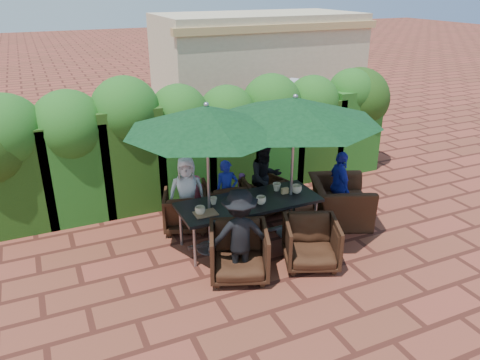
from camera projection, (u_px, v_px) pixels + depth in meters
name	position (u px, v px, depth m)	size (l,w,h in m)	color
ground	(254.00, 244.00, 7.85)	(80.00, 80.00, 0.00)	brown
dining_table	(249.00, 205.00, 7.68)	(2.35, 0.90, 0.75)	black
umbrella_left	(207.00, 119.00, 6.85)	(2.48, 2.48, 2.46)	gray
umbrella_right	(295.00, 110.00, 7.32)	(2.76, 2.76, 2.46)	gray
chair_far_left	(185.00, 208.00, 8.22)	(0.74, 0.70, 0.77)	black
chair_far_mid	(227.00, 198.00, 8.56)	(0.78, 0.73, 0.81)	black
chair_far_right	(264.00, 193.00, 8.85)	(0.71, 0.66, 0.73)	black
chair_near_left	(239.00, 250.00, 6.85)	(0.84, 0.79, 0.87)	black
chair_near_right	(311.00, 241.00, 7.14)	(0.80, 0.75, 0.82)	black
chair_end_right	(340.00, 195.00, 8.45)	(1.16, 0.75, 1.01)	black
adult_far_left	(187.00, 193.00, 8.18)	(0.65, 0.38, 1.31)	white
adult_far_mid	(227.00, 191.00, 8.44)	(0.41, 0.34, 1.15)	#1F27A8
adult_far_right	(265.00, 178.00, 8.72)	(0.66, 0.40, 1.38)	black
adult_near_left	(240.00, 235.00, 6.72)	(0.91, 0.41, 1.41)	black
adult_end_right	(339.00, 186.00, 8.46)	(0.76, 0.38, 1.30)	#1F27A8
child_left	(198.00, 198.00, 8.51)	(0.31, 0.25, 0.86)	#D94C6A
child_right	(243.00, 192.00, 8.90)	(0.27, 0.22, 0.75)	#804392
pedestrian_a	(228.00, 123.00, 11.56)	(1.55, 0.55, 1.66)	#248645
pedestrian_b	(265.00, 117.00, 12.10)	(0.79, 0.48, 1.64)	#D94C6A
pedestrian_c	(293.00, 111.00, 12.44)	(1.12, 0.51, 1.75)	gray
cup_a	(200.00, 210.00, 7.20)	(0.16, 0.16, 0.13)	beige
cup_b	(213.00, 201.00, 7.53)	(0.12, 0.12, 0.12)	beige
cup_c	(261.00, 200.00, 7.53)	(0.17, 0.17, 0.13)	beige
cup_d	(277.00, 187.00, 8.01)	(0.14, 0.14, 0.14)	beige
cup_e	(297.00, 189.00, 7.92)	(0.18, 0.18, 0.14)	beige
ketchup_bottle	(240.00, 195.00, 7.67)	(0.04, 0.04, 0.17)	#B20C0A
sauce_bottle	(241.00, 194.00, 7.70)	(0.04, 0.04, 0.17)	#4C230C
serving_tray	(206.00, 213.00, 7.23)	(0.35, 0.25, 0.02)	#926847
number_block_left	(240.00, 200.00, 7.56)	(0.12, 0.06, 0.10)	tan
number_block_right	(285.00, 191.00, 7.91)	(0.12, 0.06, 0.10)	tan
hedge_wall	(190.00, 131.00, 9.16)	(9.10, 1.60, 2.53)	#18350E
building	(258.00, 68.00, 14.41)	(6.20, 3.08, 3.20)	beige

